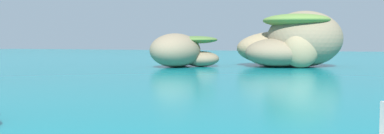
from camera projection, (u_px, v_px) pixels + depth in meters
name	position (u px, v px, depth m)	size (l,w,h in m)	color
islet_large	(292.00, 43.00, 71.25)	(21.52, 21.33, 9.35)	#84755B
islet_small	(181.00, 51.00, 69.69)	(11.34, 11.85, 5.54)	#84755B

